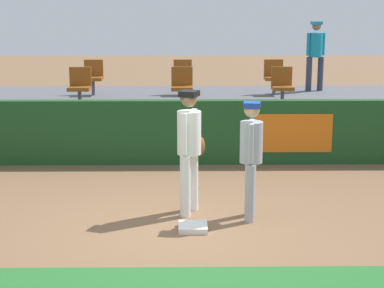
% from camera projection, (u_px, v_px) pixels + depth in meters
% --- Properties ---
extents(ground_plane, '(60.00, 60.00, 0.00)m').
position_uv_depth(ground_plane, '(178.00, 230.00, 8.81)').
color(ground_plane, brown).
extents(first_base, '(0.40, 0.40, 0.08)m').
position_uv_depth(first_base, '(193.00, 227.00, 8.80)').
color(first_base, white).
rests_on(first_base, ground_plane).
extents(player_fielder_home, '(0.49, 0.52, 1.84)m').
position_uv_depth(player_fielder_home, '(190.00, 143.00, 9.31)').
color(player_fielder_home, white).
rests_on(player_fielder_home, ground_plane).
extents(player_runner_visitor, '(0.37, 0.48, 1.71)m').
position_uv_depth(player_runner_visitor, '(251.00, 152.00, 9.08)').
color(player_runner_visitor, '#9EA3AD').
rests_on(player_runner_visitor, ground_plane).
extents(field_wall, '(18.00, 0.26, 1.25)m').
position_uv_depth(field_wall, '(180.00, 132.00, 12.33)').
color(field_wall, '#19471E').
rests_on(field_wall, ground_plane).
extents(bleacher_platform, '(18.00, 4.80, 0.90)m').
position_uv_depth(bleacher_platform, '(180.00, 118.00, 14.88)').
color(bleacher_platform, '#59595E').
rests_on(bleacher_platform, ground_plane).
extents(seat_front_left, '(0.46, 0.44, 0.84)m').
position_uv_depth(seat_front_left, '(80.00, 85.00, 13.55)').
color(seat_front_left, '#4C4C51').
rests_on(seat_front_left, bleacher_platform).
extents(seat_back_left, '(0.46, 0.44, 0.84)m').
position_uv_depth(seat_back_left, '(93.00, 75.00, 15.31)').
color(seat_back_left, '#4C4C51').
rests_on(seat_back_left, bleacher_platform).
extents(seat_front_right, '(0.45, 0.44, 0.84)m').
position_uv_depth(seat_front_right, '(282.00, 84.00, 13.61)').
color(seat_front_right, '#4C4C51').
rests_on(seat_front_right, bleacher_platform).
extents(seat_back_right, '(0.46, 0.44, 0.84)m').
position_uv_depth(seat_back_right, '(274.00, 75.00, 15.36)').
color(seat_back_right, '#4C4C51').
rests_on(seat_back_right, bleacher_platform).
extents(seat_back_center, '(0.44, 0.44, 0.84)m').
position_uv_depth(seat_back_center, '(183.00, 75.00, 15.34)').
color(seat_back_center, '#4C4C51').
rests_on(seat_back_center, bleacher_platform).
extents(seat_front_center, '(0.46, 0.44, 0.84)m').
position_uv_depth(seat_front_center, '(182.00, 85.00, 13.58)').
color(seat_front_center, '#4C4C51').
rests_on(seat_front_center, bleacher_platform).
extents(spectator_hooded, '(0.48, 0.38, 1.73)m').
position_uv_depth(spectator_hooded, '(316.00, 51.00, 15.92)').
color(spectator_hooded, '#33384C').
rests_on(spectator_hooded, bleacher_platform).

